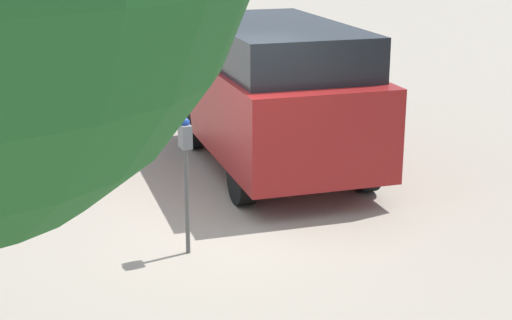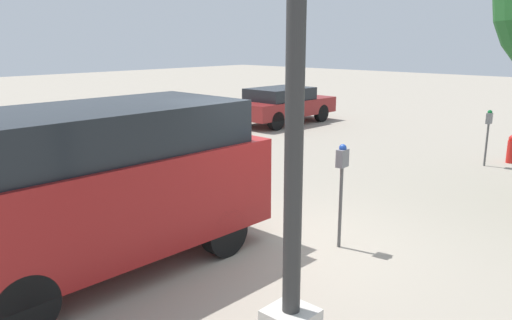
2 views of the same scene
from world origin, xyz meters
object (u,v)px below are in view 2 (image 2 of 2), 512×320
at_px(parked_van, 100,183).
at_px(lamp_post, 294,140).
at_px(parking_meter_near, 342,172).
at_px(parking_meter_far, 489,125).
at_px(fire_hydrant, 511,149).
at_px(car_distant, 283,104).

bearing_deg(parked_van, lamp_post, 92.62).
height_order(parking_meter_near, parking_meter_far, parking_meter_near).
height_order(parking_meter_near, fire_hydrant, parking_meter_near).
distance_m(parking_meter_near, lamp_post, 3.07).
xyz_separation_m(parking_meter_near, fire_hydrant, (-7.40, 0.22, -0.81)).
bearing_deg(parking_meter_far, parked_van, -14.48).
xyz_separation_m(parking_meter_far, parked_van, (9.37, -1.82, 0.17)).
bearing_deg(parked_van, parking_meter_far, 169.88).
distance_m(lamp_post, car_distant, 14.22).
bearing_deg(parking_meter_far, fire_hydrant, 150.79).
height_order(parking_meter_far, lamp_post, lamp_post).
relative_size(parking_meter_far, fire_hydrant, 1.94).
xyz_separation_m(parking_meter_near, parked_van, (2.74, -1.96, 0.03)).
bearing_deg(parking_meter_far, car_distant, -104.66).
distance_m(parking_meter_far, lamp_post, 9.44).
xyz_separation_m(parked_van, fire_hydrant, (-10.13, 2.18, -0.84)).
xyz_separation_m(parking_meter_far, fire_hydrant, (-0.77, 0.37, -0.67)).
distance_m(lamp_post, parked_van, 3.31).
bearing_deg(parking_meter_near, lamp_post, 20.90).
relative_size(lamp_post, fire_hydrant, 8.84).
bearing_deg(lamp_post, parking_meter_near, -155.59).
bearing_deg(car_distant, fire_hydrant, -94.59).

